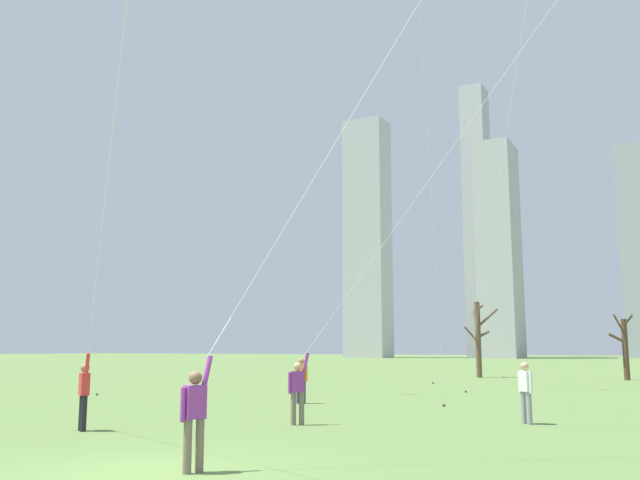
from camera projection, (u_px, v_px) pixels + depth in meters
name	position (u px, v px, depth m)	size (l,w,h in m)	color
ground_plane	(148.00, 473.00, 11.14)	(400.00, 400.00, 0.00)	#5B7A3D
kite_flyer_foreground_left_purple	(374.00, 277.00, 18.41)	(11.97, 4.35, 18.36)	#726656
kite_flyer_midfield_left_teal	(104.00, 211.00, 13.43)	(12.59, 11.44, 14.98)	black
kite_flyer_midfield_right_blue	(293.00, 240.00, 12.29)	(6.29, 6.32, 15.84)	#726656
bystander_strolling_midfield	(301.00, 378.00, 25.28)	(0.51, 0.23, 1.62)	#33384C
bystander_watching_nearby	(526.00, 389.00, 18.46)	(0.42, 0.37, 1.62)	gray
distant_kite_high_overhead_pink	(403.00, 12.00, 36.39)	(1.35, 7.45, 21.77)	pink
bare_tree_far_right_edge	(479.00, 336.00, 47.92)	(2.14, 2.45, 5.17)	brown
bare_tree_rightmost	(625.00, 346.00, 43.82)	(1.60, 1.71, 4.15)	#4C3828
skyline_mid_tower_left	(478.00, 219.00, 159.21)	(5.33, 6.91, 62.58)	#B2B2B7
skyline_mid_tower_right	(367.00, 237.00, 150.21)	(8.88, 6.69, 51.53)	#B2B2B7
skyline_tall_tower	(499.00, 249.00, 142.12)	(7.32, 10.41, 44.01)	#B2B2B7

